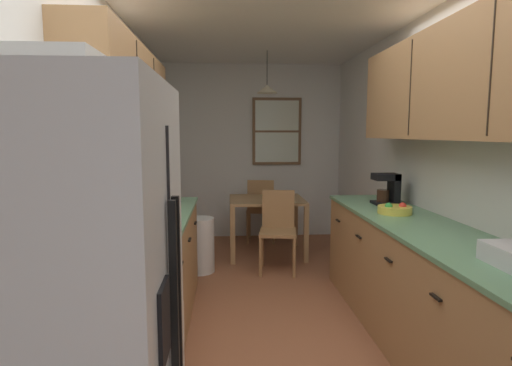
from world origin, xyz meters
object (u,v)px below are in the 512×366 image
at_px(dining_chair_near, 278,227).
at_px(table_serving_bowl, 274,195).
at_px(microwave_over_range, 69,97).
at_px(dining_chair_far, 261,207).
at_px(dining_table, 267,207).
at_px(storage_canister, 124,227).
at_px(stove_range, 106,351).
at_px(trash_bin, 199,245).
at_px(refrigerator, 55,354).
at_px(coffee_maker, 388,188).
at_px(fruit_bowl, 395,209).

xyz_separation_m(dining_chair_near, table_serving_bowl, (0.04, 0.67, 0.25)).
relative_size(microwave_over_range, dining_chair_far, 0.70).
xyz_separation_m(dining_table, storage_canister, (-1.11, -2.69, 0.38)).
bearing_deg(stove_range, trash_bin, 83.37).
bearing_deg(stove_range, table_serving_bowl, 69.32).
height_order(refrigerator, microwave_over_range, microwave_over_range).
bearing_deg(trash_bin, refrigerator, -94.12).
bearing_deg(coffee_maker, dining_chair_near, 135.27).
distance_m(dining_chair_near, storage_canister, 2.44).
height_order(dining_chair_near, table_serving_bowl, dining_chair_near).
distance_m(refrigerator, microwave_over_range, 1.13).
distance_m(coffee_maker, table_serving_bowl, 1.81).
relative_size(microwave_over_range, trash_bin, 1.04).
xyz_separation_m(stove_range, fruit_bowl, (1.96, 1.21, 0.46)).
xyz_separation_m(dining_chair_far, fruit_bowl, (0.87, -2.57, 0.44)).
distance_m(dining_table, dining_chair_near, 0.63).
xyz_separation_m(stove_range, dining_chair_near, (1.18, 2.54, 0.03)).
xyz_separation_m(refrigerator, dining_table, (1.05, 3.87, -0.24)).
xyz_separation_m(refrigerator, stove_range, (-0.06, 0.71, -0.38)).
bearing_deg(dining_chair_far, trash_bin, -122.45).
bearing_deg(storage_canister, microwave_over_range, -103.04).
bearing_deg(stove_range, dining_table, 70.68).
distance_m(stove_range, dining_chair_near, 2.80).
bearing_deg(storage_canister, dining_chair_far, 71.77).
bearing_deg(fruit_bowl, table_serving_bowl, 110.40).
height_order(dining_table, coffee_maker, coffee_maker).
height_order(stove_range, table_serving_bowl, stove_range).
bearing_deg(trash_bin, fruit_bowl, -38.56).
relative_size(refrigerator, fruit_bowl, 6.34).
height_order(stove_range, storage_canister, stove_range).
relative_size(dining_chair_far, table_serving_bowl, 4.34).
height_order(dining_chair_far, storage_canister, storage_canister).
bearing_deg(coffee_maker, dining_chair_far, 115.00).
relative_size(storage_canister, table_serving_bowl, 0.86).
distance_m(coffee_maker, fruit_bowl, 0.47).
height_order(dining_table, fruit_bowl, fruit_bowl).
bearing_deg(fruit_bowl, trash_bin, 141.44).
bearing_deg(storage_canister, trash_bin, 81.75).
distance_m(trash_bin, storage_canister, 2.20).
bearing_deg(dining_table, fruit_bowl, -66.46).
xyz_separation_m(microwave_over_range, dining_chair_far, (1.20, 3.78, -1.21)).
relative_size(stove_range, microwave_over_range, 1.73).
bearing_deg(fruit_bowl, refrigerator, -134.71).
distance_m(refrigerator, dining_table, 4.01).
height_order(dining_chair_far, table_serving_bowl, dining_chair_far).
height_order(refrigerator, dining_chair_near, refrigerator).
height_order(dining_chair_far, coffee_maker, coffee_maker).
bearing_deg(coffee_maker, stove_range, -141.54).
bearing_deg(dining_chair_near, fruit_bowl, -59.64).
height_order(microwave_over_range, dining_chair_far, microwave_over_range).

